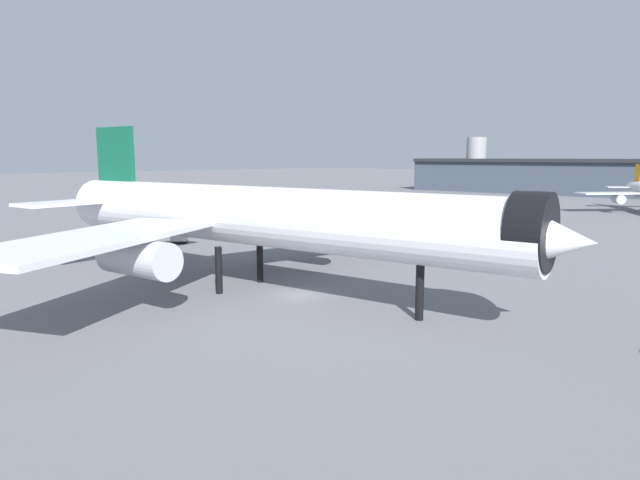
{
  "coord_description": "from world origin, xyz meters",
  "views": [
    {
      "loc": [
        39.11,
        -34.37,
        13.2
      ],
      "look_at": [
        3.21,
        -0.21,
        5.75
      ],
      "focal_mm": 31.18,
      "sensor_mm": 36.0,
      "label": 1
    }
  ],
  "objects": [
    {
      "name": "traffic_cone_near_nose",
      "position": [
        -39.63,
        2.09,
        0.29
      ],
      "size": [
        0.47,
        0.47,
        0.59
      ],
      "primitive_type": "cone",
      "color": "#F2600C",
      "rests_on": "ground"
    },
    {
      "name": "ground",
      "position": [
        0.0,
        0.0,
        0.0
      ],
      "size": [
        900.0,
        900.0,
        0.0
      ],
      "primitive_type": "plane",
      "color": "slate"
    },
    {
      "name": "baggage_cart_trailing",
      "position": [
        -36.8,
        7.99,
        0.98
      ],
      "size": [
        2.82,
        2.88,
        1.82
      ],
      "rotation": [
        0.0,
        0.0,
        4.02
      ],
      "color": "black",
      "rests_on": "ground"
    },
    {
      "name": "airliner_near_gate",
      "position": [
        -4.25,
        -1.72,
        7.35
      ],
      "size": [
        60.26,
        54.23,
        16.68
      ],
      "rotation": [
        0.0,
        0.0,
        0.2
      ],
      "color": "white",
      "rests_on": "ground"
    }
  ]
}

